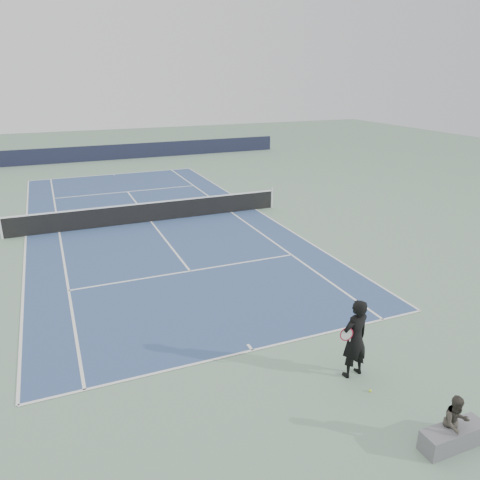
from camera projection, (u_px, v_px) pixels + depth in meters
name	position (u px, v px, depth m)	size (l,w,h in m)	color
ground	(151.00, 222.00, 22.27)	(80.00, 80.00, 0.00)	gray
court_surface	(151.00, 222.00, 22.27)	(10.97, 23.77, 0.01)	#324B77
tennis_net	(150.00, 212.00, 22.10)	(12.90, 0.10, 1.07)	silver
windscreen_far	(102.00, 153.00, 37.61)	(30.00, 0.25, 1.20)	black
tennis_player	(355.00, 339.00, 10.68)	(0.85, 0.62, 1.95)	black
tennis_ball	(370.00, 391.00, 10.40)	(0.07, 0.07, 0.07)	#BEE72F
spectator_bench	(454.00, 430.00, 8.77)	(1.38, 0.68, 1.13)	slate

